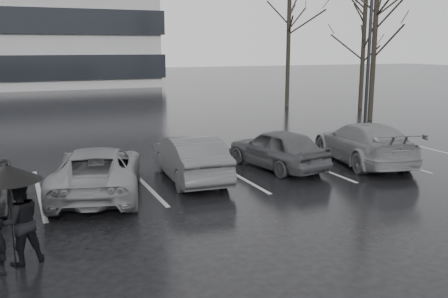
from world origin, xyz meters
TOP-DOWN VIEW (x-y plane):
  - ground at (0.00, 0.00)m, footprint 160.00×160.00m
  - car_main at (2.15, 2.46)m, footprint 2.15×3.97m
  - car_west_a at (-0.84, 2.24)m, footprint 1.66×4.08m
  - car_west_b at (-3.56, 1.77)m, footprint 3.20×4.96m
  - car_east at (5.15, 1.99)m, footprint 2.77×4.97m
  - pedestrian_right at (-5.52, -2.01)m, footprint 0.88×0.77m
  - umbrella at (-5.65, -2.21)m, footprint 1.12×1.12m
  - lamp_post at (9.50, 7.32)m, footprint 0.46×0.46m
  - stall_stripes at (-0.80, 2.50)m, footprint 19.72×5.00m
  - tree_east at (12.00, 10.00)m, footprint 0.26×0.26m
  - tree_ne at (14.50, 14.00)m, footprint 0.26×0.26m
  - tree_north at (11.00, 17.00)m, footprint 0.26×0.26m

SIDE VIEW (x-z plane):
  - ground at x=0.00m, z-range 0.00..0.00m
  - stall_stripes at x=-0.80m, z-range 0.00..0.00m
  - car_west_b at x=-3.56m, z-range 0.00..1.27m
  - car_main at x=2.15m, z-range 0.00..1.28m
  - car_west_a at x=-0.84m, z-range 0.00..1.32m
  - car_east at x=5.15m, z-range 0.00..1.36m
  - pedestrian_right at x=-5.52m, z-range 0.00..1.55m
  - umbrella at x=-5.65m, z-range 0.78..2.68m
  - tree_ne at x=14.50m, z-range 0.00..7.00m
  - lamp_post at x=9.50m, z-range -0.36..8.13m
  - tree_east at x=12.00m, z-range 0.00..8.00m
  - tree_north at x=11.00m, z-range 0.00..8.50m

